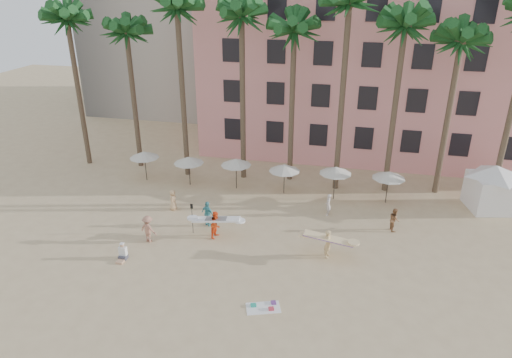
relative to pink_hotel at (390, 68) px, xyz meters
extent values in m
plane|color=#D1B789|center=(-7.00, -26.00, -8.00)|extent=(120.00, 120.00, 0.00)
cube|color=pink|center=(0.00, 0.00, 0.00)|extent=(35.00, 14.00, 16.00)
cylinder|color=brown|center=(-27.00, -11.00, -1.50)|extent=(0.44, 0.44, 13.00)
cylinder|color=brown|center=(-22.00, -10.50, -2.00)|extent=(0.44, 0.44, 12.00)
cylinder|color=brown|center=(-17.00, -11.50, -1.00)|extent=(0.44, 0.44, 14.00)
cylinder|color=brown|center=(-12.00, -11.00, -1.25)|extent=(0.44, 0.44, 13.50)
cylinder|color=brown|center=(-8.00, -10.50, -1.75)|extent=(0.44, 0.44, 12.50)
cylinder|color=brown|center=(-4.00, -11.50, -0.75)|extent=(0.44, 0.44, 14.50)
cylinder|color=brown|center=(0.00, -11.00, -1.50)|extent=(0.44, 0.44, 13.00)
cylinder|color=brown|center=(4.00, -10.50, -2.00)|extent=(0.44, 0.44, 12.00)
cylinder|color=brown|center=(8.00, -11.50, -1.00)|extent=(0.44, 0.44, 14.00)
cylinder|color=#332B23|center=(-20.00, -13.50, -6.75)|extent=(0.07, 0.07, 2.50)
cone|color=silver|center=(-20.00, -13.50, -5.65)|extent=(2.50, 2.50, 0.55)
cylinder|color=#332B23|center=(-16.00, -13.60, -6.80)|extent=(0.07, 0.07, 2.40)
cone|color=silver|center=(-16.00, -13.60, -5.75)|extent=(2.50, 2.50, 0.55)
cylinder|color=#332B23|center=(-12.00, -13.40, -6.75)|extent=(0.07, 0.07, 2.50)
cone|color=silver|center=(-12.00, -13.40, -5.65)|extent=(2.50, 2.50, 0.55)
cylinder|color=#332B23|center=(-8.00, -13.50, -6.80)|extent=(0.07, 0.07, 2.40)
cone|color=silver|center=(-8.00, -13.50, -5.75)|extent=(2.50, 2.50, 0.55)
cylinder|color=#332B23|center=(-4.00, -13.60, -6.70)|extent=(0.07, 0.07, 2.60)
cone|color=silver|center=(-4.00, -13.60, -5.55)|extent=(2.50, 2.50, 0.55)
cylinder|color=#332B23|center=(0.00, -13.40, -6.75)|extent=(0.07, 0.07, 2.50)
cone|color=silver|center=(0.00, -13.40, -5.65)|extent=(2.50, 2.50, 0.55)
cube|color=white|center=(7.52, -12.65, -6.70)|extent=(3.56, 3.56, 2.60)
cone|color=white|center=(7.52, -12.65, -4.95)|extent=(5.34, 5.34, 0.90)
cube|color=white|center=(-6.73, -27.59, -7.99)|extent=(2.03, 1.54, 0.02)
cube|color=teal|center=(-7.27, -27.57, -7.93)|extent=(0.37, 0.33, 0.10)
cube|color=#C63748|center=(-6.29, -27.65, -7.92)|extent=(0.34, 0.30, 0.12)
cube|color=#6A3887|center=(-6.26, -27.11, -7.94)|extent=(0.34, 0.37, 0.08)
imported|color=tan|center=(-3.82, -21.93, -7.06)|extent=(0.47, 0.70, 1.89)
cube|color=#F9D89B|center=(-3.82, -21.93, -6.68)|extent=(3.13, 1.02, 0.37)
imported|color=#FD4E1A|center=(-11.30, -21.18, -7.05)|extent=(0.93, 1.08, 1.90)
cube|color=white|center=(-11.30, -21.18, -6.67)|extent=(3.24, 1.07, 0.32)
imported|color=teal|center=(-12.34, -19.85, -7.07)|extent=(1.18, 0.90, 1.86)
imported|color=#97653F|center=(0.37, -17.61, -7.17)|extent=(0.78, 0.92, 1.65)
imported|color=beige|center=(-4.24, -16.40, -7.17)|extent=(0.45, 0.64, 1.67)
imported|color=#DCAF7C|center=(-15.65, -18.10, -7.19)|extent=(0.70, 0.90, 1.62)
imported|color=#AB725B|center=(-15.49, -22.73, -7.06)|extent=(1.36, 1.01, 1.88)
cylinder|color=black|center=(-13.03, -21.06, -6.95)|extent=(0.04, 0.04, 2.10)
cube|color=black|center=(-13.03, -21.06, -5.95)|extent=(0.18, 0.03, 0.35)
cube|color=#3F3F4C|center=(-16.19, -25.01, -7.87)|extent=(0.48, 0.45, 0.26)
cube|color=tan|center=(-16.19, -25.38, -7.94)|extent=(0.43, 0.48, 0.13)
cube|color=white|center=(-16.19, -24.95, -7.46)|extent=(0.47, 0.28, 0.59)
sphere|color=tan|center=(-16.19, -24.95, -7.03)|extent=(0.26, 0.26, 0.26)
camera|label=1|loc=(-2.84, -46.52, 8.09)|focal=32.00mm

